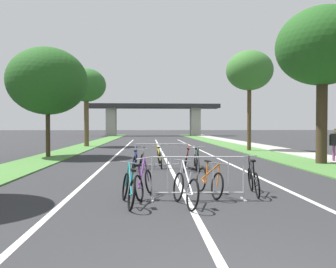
% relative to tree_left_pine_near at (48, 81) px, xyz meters
% --- Properties ---
extents(grass_verge_left, '(2.34, 70.74, 0.05)m').
position_rel_tree_left_pine_near_xyz_m(grass_verge_left, '(0.18, 12.52, -4.27)').
color(grass_verge_left, '#477A38').
rests_on(grass_verge_left, ground).
extents(grass_verge_right, '(2.34, 70.74, 0.05)m').
position_rel_tree_left_pine_near_xyz_m(grass_verge_right, '(13.01, 12.52, -4.27)').
color(grass_verge_right, '#477A38').
rests_on(grass_verge_right, ground).
extents(sidewalk_path_right, '(2.14, 70.74, 0.08)m').
position_rel_tree_left_pine_near_xyz_m(sidewalk_path_right, '(15.24, 12.52, -4.25)').
color(sidewalk_path_right, '#9E9B93').
rests_on(sidewalk_path_right, ground).
extents(lane_stripe_center, '(0.14, 40.93, 0.01)m').
position_rel_tree_left_pine_near_xyz_m(lane_stripe_center, '(6.59, 4.04, -4.29)').
color(lane_stripe_center, silver).
rests_on(lane_stripe_center, ground).
extents(lane_stripe_right_lane, '(0.14, 40.93, 0.01)m').
position_rel_tree_left_pine_near_xyz_m(lane_stripe_right_lane, '(9.48, 4.04, -4.29)').
color(lane_stripe_right_lane, silver).
rests_on(lane_stripe_right_lane, ground).
extents(lane_stripe_left_lane, '(0.14, 40.93, 0.01)m').
position_rel_tree_left_pine_near_xyz_m(lane_stripe_left_lane, '(3.71, 4.04, -4.29)').
color(lane_stripe_left_lane, silver).
rests_on(lane_stripe_left_lane, ground).
extents(overpass_bridge, '(23.69, 4.00, 5.76)m').
position_rel_tree_left_pine_near_xyz_m(overpass_bridge, '(6.59, 42.05, 0.03)').
color(overpass_bridge, '#2D2D30').
rests_on(overpass_bridge, ground).
extents(tree_left_pine_near, '(4.44, 4.44, 6.19)m').
position_rel_tree_left_pine_near_xyz_m(tree_left_pine_near, '(0.00, 0.00, 0.00)').
color(tree_left_pine_near, '#3D2D1E').
rests_on(tree_left_pine_near, ground).
extents(tree_left_pine_far, '(3.33, 3.33, 6.69)m').
position_rel_tree_left_pine_near_xyz_m(tree_left_pine_far, '(0.38, 9.84, 0.91)').
color(tree_left_pine_far, brown).
rests_on(tree_left_pine_far, ground).
extents(tree_right_oak_mid, '(4.20, 4.20, 7.23)m').
position_rel_tree_left_pine_near_xyz_m(tree_right_oak_mid, '(13.67, -4.28, 1.10)').
color(tree_right_oak_mid, '#3D2D1E').
rests_on(tree_right_oak_mid, ground).
extents(tree_right_oak_near, '(3.29, 3.29, 7.10)m').
position_rel_tree_left_pine_near_xyz_m(tree_right_oak_near, '(12.81, 4.18, 1.37)').
color(tree_right_oak_near, '#4C3823').
rests_on(tree_right_oak_near, ground).
extents(crowd_barrier_nearest, '(2.25, 0.53, 1.05)m').
position_rel_tree_left_pine_near_xyz_m(crowd_barrier_nearest, '(6.85, -11.55, -3.78)').
color(crowd_barrier_nearest, '#ADADB2').
rests_on(crowd_barrier_nearest, ground).
extents(crowd_barrier_second, '(2.26, 0.56, 1.05)m').
position_rel_tree_left_pine_near_xyz_m(crowd_barrier_second, '(6.22, -5.53, -3.78)').
color(crowd_barrier_second, '#ADADB2').
rests_on(crowd_barrier_second, ground).
extents(bicycle_silver_0, '(0.50, 1.65, 1.00)m').
position_rel_tree_left_pine_near_xyz_m(bicycle_silver_0, '(6.48, -12.11, -3.91)').
color(bicycle_silver_0, black).
rests_on(bicycle_silver_0, ground).
extents(bicycle_green_1, '(0.49, 1.61, 0.95)m').
position_rel_tree_left_pine_near_xyz_m(bicycle_green_1, '(7.72, -5.16, -3.94)').
color(bicycle_green_1, black).
rests_on(bicycle_green_1, ground).
extents(bicycle_teal_2, '(0.47, 1.72, 0.94)m').
position_rel_tree_left_pine_near_xyz_m(bicycle_teal_2, '(5.23, -11.95, -3.93)').
color(bicycle_teal_2, black).
rests_on(bicycle_teal_2, ground).
extents(bicycle_yellow_3, '(0.45, 1.78, 0.96)m').
position_rel_tree_left_pine_near_xyz_m(bicycle_yellow_3, '(6.15, -5.04, -3.92)').
color(bicycle_yellow_3, black).
rests_on(bicycle_yellow_3, ground).
extents(bicycle_white_4, '(0.48, 1.58, 0.90)m').
position_rel_tree_left_pine_near_xyz_m(bicycle_white_4, '(5.37, -4.93, -3.94)').
color(bicycle_white_4, black).
rests_on(bicycle_white_4, ground).
extents(bicycle_orange_5, '(0.70, 1.72, 0.91)m').
position_rel_tree_left_pine_near_xyz_m(bicycle_orange_5, '(7.21, -11.01, -3.93)').
color(bicycle_orange_5, black).
rests_on(bicycle_orange_5, ground).
extents(bicycle_red_6, '(0.67, 1.68, 1.02)m').
position_rel_tree_left_pine_near_xyz_m(bicycle_red_6, '(7.17, -6.08, -3.91)').
color(bicycle_red_6, black).
rests_on(bicycle_red_6, ground).
extents(bicycle_purple_7, '(0.53, 1.60, 0.98)m').
position_rel_tree_left_pine_near_xyz_m(bicycle_purple_7, '(5.56, -11.15, -3.94)').
color(bicycle_purple_7, black).
rests_on(bicycle_purple_7, ground).
extents(bicycle_black_8, '(0.45, 1.60, 0.99)m').
position_rel_tree_left_pine_near_xyz_m(bicycle_black_8, '(8.38, -10.95, -3.93)').
color(bicycle_black_8, black).
rests_on(bicycle_black_8, ground).
extents(bicycle_blue_9, '(0.53, 1.66, 0.85)m').
position_rel_tree_left_pine_near_xyz_m(bicycle_blue_9, '(5.13, -6.03, -3.95)').
color(bicycle_blue_9, black).
rests_on(bicycle_blue_9, ground).
extents(bicycle_silver_10, '(0.62, 1.64, 0.97)m').
position_rel_tree_left_pine_near_xyz_m(bicycle_silver_10, '(7.62, -6.03, -3.90)').
color(bicycle_silver_10, black).
rests_on(bicycle_silver_10, ground).
extents(pedestrian_strolling, '(0.58, 0.39, 1.66)m').
position_rel_tree_left_pine_near_xyz_m(pedestrian_strolling, '(14.75, -3.58, -3.29)').
color(pedestrian_strolling, '#994C8C').
rests_on(pedestrian_strolling, ground).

